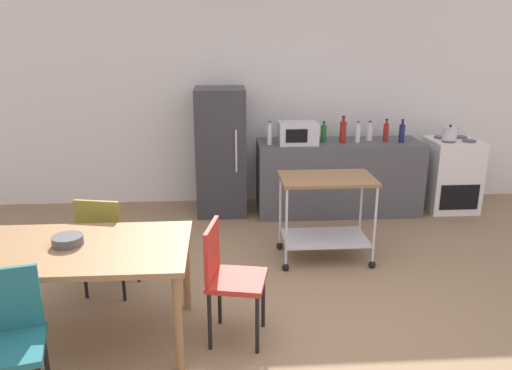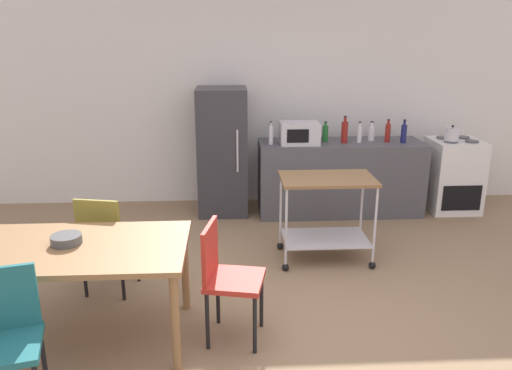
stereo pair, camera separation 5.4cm
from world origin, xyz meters
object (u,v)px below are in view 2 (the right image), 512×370
(bottle_sparkling_water, at_px, (404,133))
(fruit_bowl, at_px, (66,239))
(bottle_hot_sauce, at_px, (388,132))
(kettle, at_px, (452,134))
(chair_teal, at_px, (4,334))
(chair_olive, at_px, (106,237))
(bottle_vinegar, at_px, (325,133))
(bottle_soda, at_px, (371,133))
(chair_red, at_px, (226,274))
(kitchen_cart, at_px, (326,205))
(dining_table, at_px, (80,256))
(bottle_soy_sauce, at_px, (359,134))
(stove_oven, at_px, (453,175))
(microwave, at_px, (299,133))
(bottle_sesame_oil, at_px, (345,132))
(bottle_olive_oil, at_px, (271,135))
(refrigerator, at_px, (222,152))

(bottle_sparkling_water, distance_m, fruit_bowl, 4.12)
(bottle_hot_sauce, distance_m, kettle, 0.78)
(chair_teal, xyz_separation_m, kettle, (4.01, 3.25, 0.48))
(chair_olive, height_order, bottle_hot_sauce, bottle_hot_sauce)
(bottle_vinegar, relative_size, bottle_soda, 1.04)
(chair_red, height_order, kitchen_cart, chair_red)
(dining_table, distance_m, chair_red, 1.04)
(kitchen_cart, distance_m, bottle_soy_sauce, 1.52)
(stove_oven, bearing_deg, kettle, -140.33)
(chair_olive, xyz_separation_m, stove_oven, (3.88, 1.94, -0.07))
(microwave, distance_m, bottle_hot_sauce, 1.09)
(bottle_hot_sauce, bearing_deg, chair_red, -126.80)
(bottle_vinegar, distance_m, fruit_bowl, 3.51)
(kitchen_cart, height_order, bottle_vinegar, bottle_vinegar)
(kitchen_cart, relative_size, bottle_sparkling_water, 3.25)
(bottle_sesame_oil, bearing_deg, chair_olive, -142.44)
(chair_teal, bearing_deg, kettle, 25.01)
(kitchen_cart, bearing_deg, kettle, 35.79)
(bottle_sparkling_water, xyz_separation_m, fruit_bowl, (-3.26, -2.51, -0.23))
(stove_oven, xyz_separation_m, bottle_soy_sauce, (-1.24, -0.05, 0.55))
(chair_red, xyz_separation_m, bottle_olive_oil, (0.53, 2.55, 0.50))
(dining_table, height_order, fruit_bowl, fruit_bowl)
(kitchen_cart, distance_m, microwave, 1.36)
(bottle_soda, bearing_deg, stove_oven, -2.86)
(bottle_hot_sauce, bearing_deg, dining_table, -138.99)
(fruit_bowl, bearing_deg, kitchen_cart, 30.37)
(bottle_soy_sauce, height_order, fruit_bowl, bottle_soy_sauce)
(bottle_sesame_oil, xyz_separation_m, kettle, (1.31, -0.04, -0.03))
(bottle_sesame_oil, relative_size, bottle_hot_sauce, 1.17)
(bottle_olive_oil, bearing_deg, kitchen_cart, -70.67)
(stove_oven, relative_size, kitchen_cart, 1.01)
(refrigerator, bearing_deg, chair_teal, -109.70)
(chair_teal, distance_m, bottle_vinegar, 4.21)
(chair_red, relative_size, bottle_soda, 3.76)
(refrigerator, relative_size, bottle_sesame_oil, 4.80)
(kettle, bearing_deg, dining_table, -145.96)
(chair_teal, height_order, kettle, kettle)
(bottle_soda, distance_m, bottle_sparkling_water, 0.38)
(kitchen_cart, bearing_deg, bottle_hot_sauce, 53.36)
(kitchen_cart, xyz_separation_m, fruit_bowl, (-2.10, -1.23, 0.21))
(bottle_soy_sauce, bearing_deg, kitchen_cart, -115.85)
(bottle_olive_oil, relative_size, bottle_sparkling_water, 0.99)
(chair_olive, bearing_deg, stove_oven, -141.56)
(bottle_hot_sauce, distance_m, bottle_sparkling_water, 0.19)
(stove_oven, bearing_deg, kitchen_cart, -143.95)
(bottle_sesame_oil, xyz_separation_m, bottle_hot_sauce, (0.53, 0.02, -0.02))
(bottle_sesame_oil, relative_size, kettle, 1.35)
(microwave, height_order, fruit_bowl, microwave)
(chair_red, distance_m, bottle_hot_sauce, 3.31)
(chair_red, height_order, kettle, kettle)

